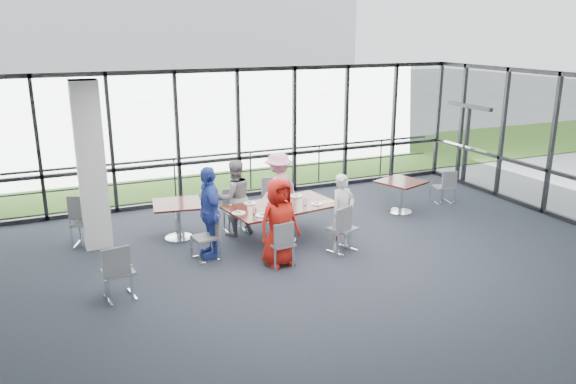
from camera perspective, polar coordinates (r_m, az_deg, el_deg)
name	(u,v)px	position (r m, az deg, el deg)	size (l,w,h in m)	color
floor	(333,273)	(9.89, 4.59, -8.24)	(12.00, 10.00, 0.02)	#232832
ceiling	(338,87)	(9.05, 5.05, 10.60)	(12.00, 10.00, 0.04)	silver
curtain_wall_back	(238,134)	(13.83, -5.06, 5.86)	(12.00, 0.10, 3.20)	white
exit_door	(466,146)	(15.85, 17.63, 4.47)	(0.12, 1.60, 2.10)	black
structural_column	(91,166)	(11.21, -19.38, 2.53)	(0.50, 0.50, 3.20)	white
apron	(191,158)	(18.87, -9.82, 3.47)	(80.00, 70.00, 0.02)	slate
grass_strip	(208,170)	(16.98, -8.18, 2.21)	(80.00, 5.00, 0.01)	#2D5717
hangar_main	(167,45)	(40.78, -12.18, 14.40)	(24.00, 10.00, 6.00)	silver
guard_rail	(232,172)	(14.62, -5.71, 2.00)	(0.06, 0.06, 12.00)	#2D2D33
main_table	(282,210)	(11.05, -0.62, -1.88)	(2.29, 1.49, 0.75)	#37140C
side_table_left	(177,208)	(11.40, -11.17, -1.61)	(1.06, 1.06, 0.75)	#37140C
side_table_right	(401,186)	(13.05, 11.42, 0.64)	(1.16, 1.16, 0.75)	#37140C
diner_near_left	(279,222)	(9.90, -0.94, -3.11)	(0.78, 0.51, 1.60)	#B0170E
diner_near_right	(343,213)	(10.65, 5.59, -2.09)	(0.54, 0.40, 1.49)	silver
diner_far_left	(235,198)	(11.44, -5.44, -0.57)	(0.76, 0.47, 1.57)	gray
diner_far_right	(279,189)	(11.97, -0.97, 0.31)	(1.02, 0.53, 1.58)	pink
diner_end	(209,212)	(10.37, -8.00, -2.02)	(1.01, 0.55, 1.72)	#2F46AB
chair_main_nl	(281,244)	(9.98, -0.72, -5.27)	(0.41, 0.41, 0.84)	slate
chair_main_nr	(343,229)	(10.65, 5.59, -3.73)	(0.45, 0.45, 0.91)	slate
chair_main_fl	(235,212)	(11.70, -5.45, -2.01)	(0.42, 0.42, 0.86)	slate
chair_main_fr	(275,201)	(12.31, -1.30, -0.87)	(0.45, 0.45, 0.92)	slate
chair_main_end	(205,237)	(10.36, -8.42, -4.58)	(0.42, 0.42, 0.86)	slate
chair_spare_la	(118,272)	(9.19, -16.87, -7.76)	(0.44, 0.44, 0.90)	slate
chair_spare_lb	(85,223)	(11.59, -19.93, -2.94)	(0.46, 0.46, 0.93)	slate
chair_spare_r	(443,187)	(14.08, 15.46, 0.50)	(0.39, 0.39, 0.80)	slate
plate_nl	(262,215)	(10.42, -2.62, -2.37)	(0.27, 0.27, 0.01)	white
plate_nr	(317,204)	(11.09, 2.92, -1.21)	(0.24, 0.24, 0.01)	white
plate_fl	(250,203)	(11.15, -3.89, -1.13)	(0.25, 0.25, 0.01)	white
plate_fr	(296,196)	(11.60, 0.81, -0.39)	(0.28, 0.28, 0.01)	white
plate_end	(239,213)	(10.57, -5.03, -2.14)	(0.27, 0.27, 0.01)	white
tumbler_a	(278,207)	(10.69, -1.02, -1.55)	(0.06, 0.06, 0.13)	white
tumbler_b	(305,202)	(10.97, 1.75, -1.05)	(0.07, 0.07, 0.14)	white
tumbler_c	(276,198)	(11.25, -1.18, -0.58)	(0.07, 0.07, 0.15)	white
tumbler_d	(255,211)	(10.46, -3.41, -1.93)	(0.07, 0.07, 0.14)	white
menu_a	(287,214)	(10.48, -0.07, -2.27)	(0.30, 0.21, 0.00)	white
menu_b	(327,201)	(11.28, 4.03, -0.96)	(0.30, 0.21, 0.00)	white
menu_c	(277,198)	(11.45, -1.17, -0.66)	(0.33, 0.23, 0.00)	white
condiment_caddy	(282,204)	(11.01, -0.58, -1.26)	(0.10, 0.07, 0.04)	black
ketchup_bottle	(279,199)	(11.08, -0.96, -0.76)	(0.06, 0.06, 0.18)	#A4000E
green_bottle	(288,199)	(11.06, 0.04, -0.73)	(0.05, 0.05, 0.20)	#1B7C2B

